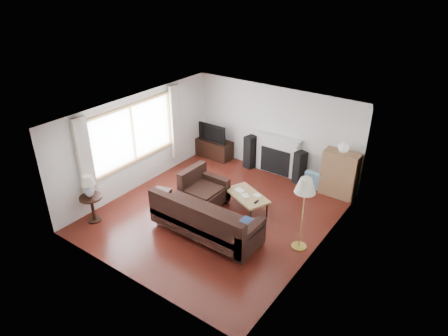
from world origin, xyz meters
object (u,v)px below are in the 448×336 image
Objects in this scene: tv_stand at (214,149)px; coffee_table at (247,202)px; side_table at (93,209)px; bookshelf at (340,174)px; floor_lamp at (302,214)px; sectional_sofa at (206,218)px.

tv_stand is 0.99× the size of coffee_table.
coffee_table is (2.43, -1.93, -0.06)m from tv_stand.
tv_stand is 1.72× the size of side_table.
bookshelf is at bearing 46.61° from side_table.
tv_stand is at bearing 148.77° from floor_lamp.
floor_lamp is (4.10, -2.49, 0.55)m from tv_stand.
side_table is (-4.18, -4.42, -0.28)m from bookshelf.
floor_lamp reaches higher than tv_stand.
floor_lamp is at bearing -86.42° from bookshelf.
sectional_sofa is (2.22, -3.28, 0.16)m from tv_stand.
bookshelf is at bearing 93.58° from floor_lamp.
floor_lamp is at bearing -31.23° from tv_stand.
bookshelf is at bearing 62.52° from sectional_sofa.
sectional_sofa is (-1.73, -3.32, -0.17)m from bookshelf.
tv_stand is 4.83m from floor_lamp.
bookshelf reaches higher than side_table.
coffee_table is at bearing -38.56° from tv_stand.
tv_stand is 0.67× the size of floor_lamp.
sectional_sofa is 2.08m from floor_lamp.
side_table is at bearing -114.29° from coffee_table.
tv_stand is 3.10m from coffee_table.
bookshelf is 6.09m from side_table.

